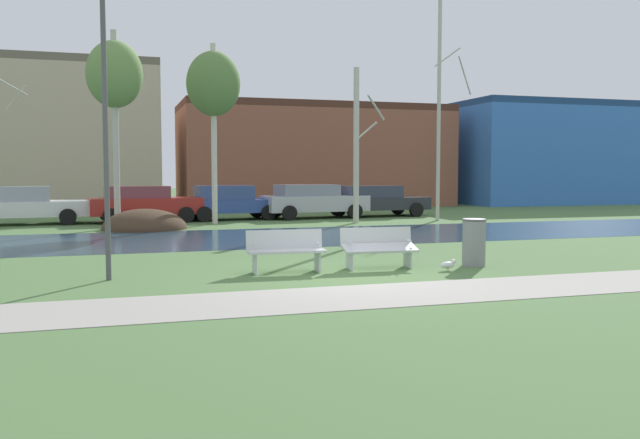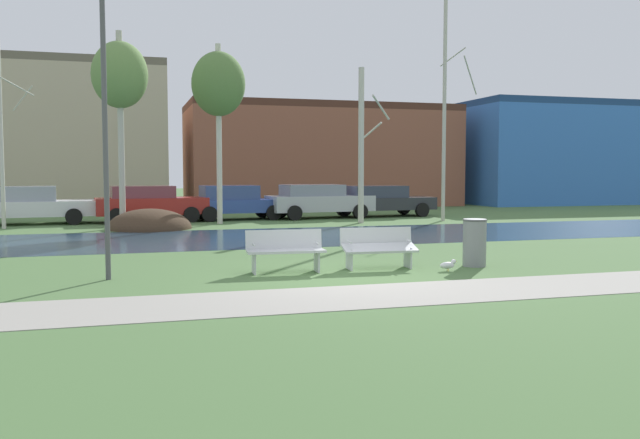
# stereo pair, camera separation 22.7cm
# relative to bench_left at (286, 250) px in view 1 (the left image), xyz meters

# --- Properties ---
(ground_plane) EXTENTS (120.00, 120.00, 0.00)m
(ground_plane) POSITION_rel_bench_left_xyz_m (1.02, 8.83, -0.47)
(ground_plane) COLOR #4C703D
(paved_path_strip) EXTENTS (60.00, 2.05, 0.01)m
(paved_path_strip) POSITION_rel_bench_left_xyz_m (1.02, -2.93, -0.47)
(paved_path_strip) COLOR #9E998E
(paved_path_strip) RESTS_ON ground
(river_band) EXTENTS (80.00, 6.22, 0.01)m
(river_band) POSITION_rel_bench_left_xyz_m (1.02, 7.30, -0.47)
(river_band) COLOR #284256
(river_band) RESTS_ON ground
(soil_mound) EXTENTS (3.02, 3.04, 1.46)m
(soil_mound) POSITION_rel_bench_left_xyz_m (-2.34, 11.54, -0.47)
(soil_mound) COLOR #423021
(soil_mound) RESTS_ON ground
(bench_left) EXTENTS (1.63, 0.66, 0.87)m
(bench_left) POSITION_rel_bench_left_xyz_m (0.00, 0.00, 0.00)
(bench_left) COLOR silver
(bench_left) RESTS_ON ground
(bench_right) EXTENTS (1.63, 0.66, 0.87)m
(bench_right) POSITION_rel_bench_left_xyz_m (2.05, 0.00, 0.00)
(bench_right) COLOR silver
(bench_right) RESTS_ON ground
(trash_bin) EXTENTS (0.53, 0.53, 1.04)m
(trash_bin) POSITION_rel_bench_left_xyz_m (4.19, -0.28, 0.07)
(trash_bin) COLOR gray
(trash_bin) RESTS_ON ground
(seagull) EXTENTS (0.39, 0.15, 0.24)m
(seagull) POSITION_rel_bench_left_xyz_m (3.31, -0.77, -0.34)
(seagull) COLOR white
(seagull) RESTS_ON ground
(streetlamp) EXTENTS (0.32, 0.32, 5.71)m
(streetlamp) POSITION_rel_bench_left_xyz_m (-3.48, 0.06, 3.30)
(streetlamp) COLOR #4C4C51
(streetlamp) RESTS_ON ground
(birch_left) EXTENTS (2.01, 2.01, 7.14)m
(birch_left) POSITION_rel_bench_left_xyz_m (-3.26, 12.21, 5.02)
(birch_left) COLOR #BCB7A8
(birch_left) RESTS_ON ground
(birch_center_left) EXTENTS (2.10, 2.10, 7.04)m
(birch_center_left) POSITION_rel_bench_left_xyz_m (0.43, 13.18, 4.96)
(birch_center_left) COLOR beige
(birch_center_left) RESTS_ON ground
(birch_center) EXTENTS (1.30, 2.03, 6.19)m
(birch_center) POSITION_rel_bench_left_xyz_m (5.98, 11.98, 2.69)
(birch_center) COLOR beige
(birch_center) RESTS_ON ground
(birch_center_right) EXTENTS (1.48, 2.30, 9.24)m
(birch_center_right) POSITION_rel_bench_left_xyz_m (9.72, 12.18, 4.22)
(birch_center_right) COLOR #BCB7A8
(birch_center_right) RESTS_ON ground
(parked_van_nearest_white) EXTENTS (4.92, 2.35, 1.49)m
(parked_van_nearest_white) POSITION_rel_bench_left_xyz_m (-6.86, 14.92, 0.31)
(parked_van_nearest_white) COLOR silver
(parked_van_nearest_white) RESTS_ON ground
(parked_sedan_second_red) EXTENTS (4.56, 2.26, 1.48)m
(parked_sedan_second_red) POSITION_rel_bench_left_xyz_m (-2.21, 14.88, 0.31)
(parked_sedan_second_red) COLOR maroon
(parked_sedan_second_red) RESTS_ON ground
(parked_hatch_third_blue) EXTENTS (4.30, 2.22, 1.47)m
(parked_hatch_third_blue) POSITION_rel_bench_left_xyz_m (1.33, 15.18, 0.30)
(parked_hatch_third_blue) COLOR #2D4793
(parked_hatch_third_blue) RESTS_ON ground
(parked_wagon_fourth_silver) EXTENTS (4.74, 2.42, 1.49)m
(parked_wagon_fourth_silver) POSITION_rel_bench_left_xyz_m (5.03, 15.08, 0.32)
(parked_wagon_fourth_silver) COLOR #B2B5BC
(parked_wagon_fourth_silver) RESTS_ON ground
(parked_suv_fifth_dark) EXTENTS (4.81, 2.29, 1.42)m
(parked_suv_fifth_dark) POSITION_rel_bench_left_xyz_m (8.10, 15.28, 0.28)
(parked_suv_fifth_dark) COLOR #282B30
(parked_suv_fifth_dark) RESTS_ON ground
(building_beige_block) EXTENTS (13.75, 6.29, 7.97)m
(building_beige_block) POSITION_rel_bench_left_xyz_m (-7.82, 25.80, 3.51)
(building_beige_block) COLOR #BCAD8E
(building_beige_block) RESTS_ON ground
(building_brick_low) EXTENTS (15.90, 7.00, 6.03)m
(building_brick_low) POSITION_rel_bench_left_xyz_m (8.27, 25.85, 2.54)
(building_brick_low) COLOR brown
(building_brick_low) RESTS_ON ground
(building_blue_store) EXTENTS (15.01, 8.08, 6.45)m
(building_blue_store) POSITION_rel_bench_left_xyz_m (24.93, 24.73, 2.75)
(building_blue_store) COLOR #3870C6
(building_blue_store) RESTS_ON ground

